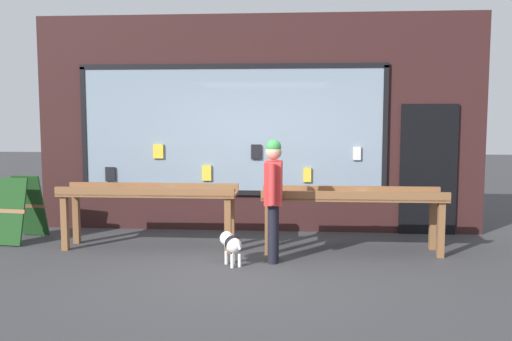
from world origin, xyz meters
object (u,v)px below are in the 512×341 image
display_table_left (149,198)px  sandwich_board_sign (21,208)px  person_browsing (273,191)px  display_table_right (352,201)px  small_dog (232,244)px

display_table_left → sandwich_board_sign: size_ratio=2.60×
person_browsing → sandwich_board_sign: 4.05m
display_table_right → small_dog: bearing=-153.1°
sandwich_board_sign → display_table_left: bearing=-1.3°
display_table_right → sandwich_board_sign: (-5.00, 0.30, -0.22)m
display_table_left → person_browsing: bearing=-19.0°
person_browsing → sandwich_board_sign: size_ratio=1.65×
person_browsing → small_dog: 0.87m
display_table_left → person_browsing: person_browsing is taller
display_table_right → person_browsing: 1.27m
display_table_left → small_dog: (1.30, -0.82, -0.46)m
sandwich_board_sign → person_browsing: bearing=-6.5°
small_dog → sandwich_board_sign: sandwich_board_sign is taller
display_table_left → person_browsing: 1.94m
person_browsing → small_dog: person_browsing is taller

